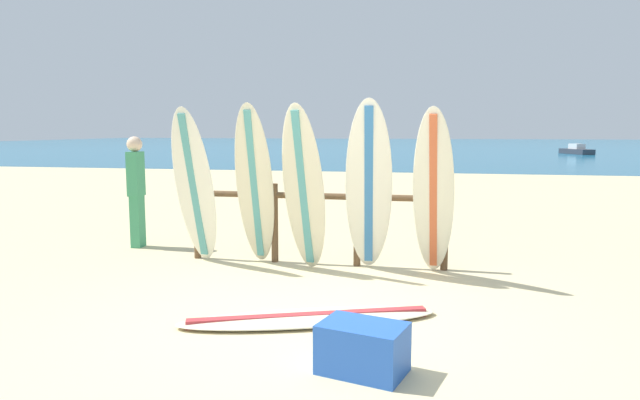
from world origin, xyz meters
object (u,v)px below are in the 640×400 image
(surfboard_leaning_left, at_px, (255,186))
(surfboard_leaning_far_left, at_px, (194,187))
(surfboard_rack, at_px, (315,213))
(surfboard_lying_on_sand, at_px, (309,318))
(beachgoer_standing, at_px, (136,187))
(small_boat_offshore, at_px, (577,150))
(surfboard_leaning_center_right, at_px, (433,194))
(cooler_box, at_px, (363,348))
(surfboard_leaning_center, at_px, (369,187))
(surfboard_leaning_center_left, at_px, (304,189))

(surfboard_leaning_left, bearing_deg, surfboard_leaning_far_left, -175.83)
(surfboard_rack, distance_m, surfboard_lying_on_sand, 2.30)
(surfboard_leaning_left, bearing_deg, beachgoer_standing, 159.54)
(surfboard_rack, height_order, small_boat_offshore, surfboard_rack)
(surfboard_leaning_left, height_order, surfboard_leaning_center_right, surfboard_leaning_left)
(surfboard_leaning_left, bearing_deg, small_boat_offshore, 71.47)
(beachgoer_standing, distance_m, cooler_box, 5.33)
(surfboard_leaning_far_left, height_order, surfboard_leaning_center, surfboard_leaning_center)
(surfboard_leaning_far_left, bearing_deg, small_boat_offshore, 70.37)
(surfboard_leaning_center, bearing_deg, cooler_box, -84.08)
(surfboard_leaning_center_left, bearing_deg, surfboard_lying_on_sand, -75.33)
(surfboard_rack, bearing_deg, cooler_box, -72.14)
(small_boat_offshore, xyz_separation_m, cooler_box, (-10.20, -38.53, -0.08))
(surfboard_leaning_center_left, distance_m, surfboard_leaning_center, 0.78)
(surfboard_leaning_far_left, bearing_deg, surfboard_rack, 12.27)
(surfboard_leaning_far_left, distance_m, beachgoer_standing, 1.54)
(surfboard_rack, distance_m, surfboard_leaning_center_right, 1.58)
(surfboard_leaning_center_left, height_order, small_boat_offshore, surfboard_leaning_center_left)
(surfboard_leaning_far_left, xyz_separation_m, small_boat_offshore, (12.73, 35.70, -0.76))
(surfboard_leaning_center, relative_size, surfboard_leaning_center_right, 1.05)
(surfboard_leaning_center, distance_m, beachgoer_standing, 3.62)
(surfboard_leaning_center, relative_size, small_boat_offshore, 0.70)
(surfboard_leaning_far_left, distance_m, surfboard_lying_on_sand, 2.84)
(surfboard_leaning_left, xyz_separation_m, surfboard_lying_on_sand, (1.13, -1.91, -1.00))
(surfboard_leaning_far_left, xyz_separation_m, cooler_box, (2.53, -2.83, -0.83))
(small_boat_offshore, bearing_deg, surfboard_leaning_center, -106.40)
(surfboard_leaning_center_right, bearing_deg, surfboard_leaning_left, 176.26)
(surfboard_leaning_far_left, xyz_separation_m, surfboard_leaning_center_left, (1.46, -0.11, 0.01))
(surfboard_leaning_left, distance_m, cooler_box, 3.47)
(surfboard_leaning_far_left, bearing_deg, surfboard_lying_on_sand, -44.02)
(surfboard_leaning_left, xyz_separation_m, surfboard_leaning_center, (1.44, -0.04, 0.02))
(surfboard_leaning_left, xyz_separation_m, small_boat_offshore, (11.94, 35.64, -0.78))
(surfboard_lying_on_sand, relative_size, cooler_box, 4.03)
(surfboard_leaning_center, bearing_deg, surfboard_lying_on_sand, -99.62)
(surfboard_rack, bearing_deg, surfboard_leaning_left, -159.44)
(surfboard_leaning_far_left, relative_size, small_boat_offshore, 0.67)
(surfboard_leaning_far_left, height_order, surfboard_leaning_center_left, surfboard_leaning_center_left)
(surfboard_leaning_left, xyz_separation_m, cooler_box, (1.74, -2.88, -0.85))
(surfboard_leaning_center, height_order, surfboard_lying_on_sand, surfboard_leaning_center)
(surfboard_leaning_far_left, relative_size, cooler_box, 3.37)
(small_boat_offshore, distance_m, cooler_box, 39.85)
(surfboard_leaning_center, bearing_deg, surfboard_leaning_center_right, -7.70)
(surfboard_rack, height_order, surfboard_leaning_center_right, surfboard_leaning_center_right)
(surfboard_leaning_far_left, bearing_deg, surfboard_leaning_center_right, -1.66)
(surfboard_leaning_center_left, distance_m, surfboard_leaning_center_right, 1.53)
(surfboard_leaning_center_left, bearing_deg, small_boat_offshore, 72.53)
(surfboard_leaning_center_right, height_order, surfboard_lying_on_sand, surfboard_leaning_center_right)
(surfboard_leaning_center_left, distance_m, cooler_box, 3.03)
(surfboard_rack, relative_size, beachgoer_standing, 2.06)
(surfboard_leaning_far_left, bearing_deg, beachgoer_standing, 147.13)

